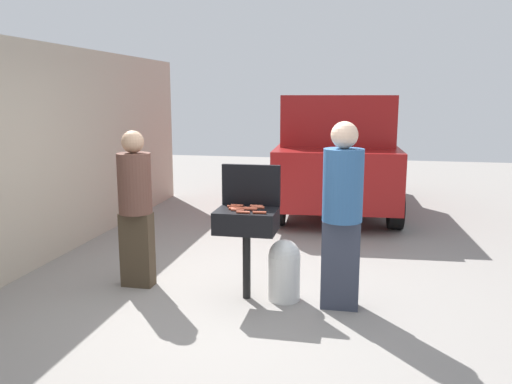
# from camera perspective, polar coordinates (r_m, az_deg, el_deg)

# --- Properties ---
(ground_plane) EXTENTS (24.00, 24.00, 0.00)m
(ground_plane) POSITION_cam_1_polar(r_m,az_deg,el_deg) (5.40, -1.72, -11.50)
(ground_plane) COLOR gray
(house_wall_side) EXTENTS (0.24, 8.00, 2.64)m
(house_wall_side) POSITION_cam_1_polar(r_m,az_deg,el_deg) (7.05, -21.64, 4.09)
(house_wall_side) COLOR #B2A893
(house_wall_side) RESTS_ON ground
(bbq_grill) EXTENTS (0.60, 0.44, 0.91)m
(bbq_grill) POSITION_cam_1_polar(r_m,az_deg,el_deg) (5.17, -1.05, -3.51)
(bbq_grill) COLOR black
(bbq_grill) RESTS_ON ground
(grill_lid_open) EXTENTS (0.60, 0.05, 0.42)m
(grill_lid_open) POSITION_cam_1_polar(r_m,az_deg,el_deg) (5.30, -0.54, 0.75)
(grill_lid_open) COLOR black
(grill_lid_open) RESTS_ON bbq_grill
(hot_dog_0) EXTENTS (0.13, 0.03, 0.03)m
(hot_dog_0) POSITION_cam_1_polar(r_m,az_deg,el_deg) (5.19, 0.20, -1.68)
(hot_dog_0) COLOR #C6593D
(hot_dog_0) RESTS_ON bbq_grill
(hot_dog_1) EXTENTS (0.13, 0.04, 0.03)m
(hot_dog_1) POSITION_cam_1_polar(r_m,az_deg,el_deg) (5.28, -2.06, -1.48)
(hot_dog_1) COLOR #B74C33
(hot_dog_1) RESTS_ON bbq_grill
(hot_dog_2) EXTENTS (0.13, 0.03, 0.03)m
(hot_dog_2) POSITION_cam_1_polar(r_m,az_deg,el_deg) (5.24, -2.44, -1.58)
(hot_dog_2) COLOR #AD4228
(hot_dog_2) RESTS_ON bbq_grill
(hot_dog_3) EXTENTS (0.13, 0.04, 0.03)m
(hot_dog_3) POSITION_cam_1_polar(r_m,az_deg,el_deg) (5.15, -0.61, -1.78)
(hot_dog_3) COLOR #B74C33
(hot_dog_3) RESTS_ON bbq_grill
(hot_dog_4) EXTENTS (0.13, 0.03, 0.03)m
(hot_dog_4) POSITION_cam_1_polar(r_m,az_deg,el_deg) (5.15, -1.97, -1.77)
(hot_dog_4) COLOR #B74C33
(hot_dog_4) RESTS_ON bbq_grill
(hot_dog_5) EXTENTS (0.13, 0.03, 0.03)m
(hot_dog_5) POSITION_cam_1_polar(r_m,az_deg,el_deg) (5.25, 0.04, -1.54)
(hot_dog_5) COLOR #C6593D
(hot_dog_5) RESTS_ON bbq_grill
(hot_dog_6) EXTENTS (0.13, 0.04, 0.03)m
(hot_dog_6) POSITION_cam_1_polar(r_m,az_deg,el_deg) (5.11, -0.59, -1.87)
(hot_dog_6) COLOR #B74C33
(hot_dog_6) RESTS_ON bbq_grill
(hot_dog_7) EXTENTS (0.13, 0.04, 0.03)m
(hot_dog_7) POSITION_cam_1_polar(r_m,az_deg,el_deg) (5.13, -2.28, -1.83)
(hot_dog_7) COLOR #AD4228
(hot_dog_7) RESTS_ON bbq_grill
(hot_dog_8) EXTENTS (0.13, 0.03, 0.03)m
(hot_dog_8) POSITION_cam_1_polar(r_m,az_deg,el_deg) (4.98, -1.42, -2.22)
(hot_dog_8) COLOR #B74C33
(hot_dog_8) RESTS_ON bbq_grill
(hot_dog_9) EXTENTS (0.13, 0.04, 0.03)m
(hot_dog_9) POSITION_cam_1_polar(r_m,az_deg,el_deg) (4.96, 0.38, -2.25)
(hot_dog_9) COLOR #AD4228
(hot_dog_9) RESTS_ON bbq_grill
(hot_dog_10) EXTENTS (0.13, 0.03, 0.03)m
(hot_dog_10) POSITION_cam_1_polar(r_m,az_deg,el_deg) (5.08, -2.03, -1.96)
(hot_dog_10) COLOR #C6593D
(hot_dog_10) RESTS_ON bbq_grill
(propane_tank) EXTENTS (0.32, 0.32, 0.62)m
(propane_tank) POSITION_cam_1_polar(r_m,az_deg,el_deg) (5.26, 3.10, -8.35)
(propane_tank) COLOR silver
(propane_tank) RESTS_ON ground
(person_left) EXTENTS (0.35, 0.35, 1.67)m
(person_left) POSITION_cam_1_polar(r_m,az_deg,el_deg) (5.63, -13.03, -1.21)
(person_left) COLOR #3F3323
(person_left) RESTS_ON ground
(person_right) EXTENTS (0.38, 0.38, 1.79)m
(person_right) POSITION_cam_1_polar(r_m,az_deg,el_deg) (4.96, 9.39, -1.86)
(person_right) COLOR #333847
(person_right) RESTS_ON ground
(parked_minivan) EXTENTS (2.23, 4.50, 2.02)m
(parked_minivan) POSITION_cam_1_polar(r_m,az_deg,el_deg) (9.54, 8.77, 4.42)
(parked_minivan) COLOR maroon
(parked_minivan) RESTS_ON ground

